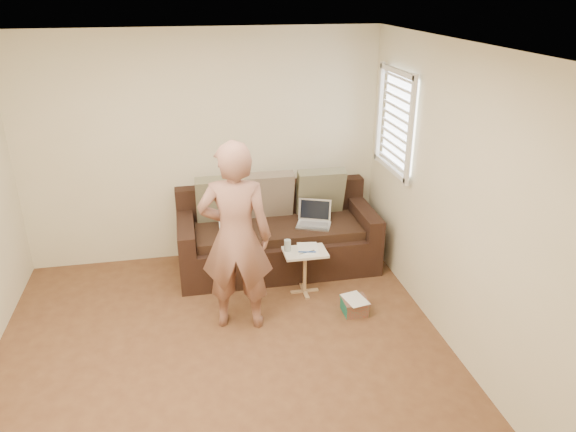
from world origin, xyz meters
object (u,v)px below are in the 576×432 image
object	(u,v)px
drinking_glass	(288,245)
laptop_white	(234,230)
striped_box	(355,306)
laptop_silver	(314,226)
person	(236,237)
sofa	(277,232)
side_table	(305,272)

from	to	relation	value
drinking_glass	laptop_white	bearing A→B (deg)	133.58
drinking_glass	striped_box	xyz separation A→B (m)	(0.57, -0.52, -0.47)
laptop_silver	person	world-z (taller)	person
sofa	striped_box	world-z (taller)	sofa
laptop_silver	drinking_glass	world-z (taller)	laptop_silver
side_table	laptop_white	bearing A→B (deg)	139.93
sofa	striped_box	distance (m)	1.29
sofa	striped_box	xyz separation A→B (m)	(0.57, -1.10, -0.35)
sofa	side_table	bearing A→B (deg)	-74.37
laptop_silver	drinking_glass	xyz separation A→B (m)	(-0.39, -0.47, 0.02)
side_table	drinking_glass	world-z (taller)	drinking_glass
laptop_white	person	xyz separation A→B (m)	(-0.07, -0.99, 0.39)
drinking_glass	person	bearing A→B (deg)	-140.77
person	striped_box	size ratio (longest dim) A/B	7.36
laptop_silver	laptop_white	size ratio (longest dim) A/B	1.25
laptop_silver	striped_box	size ratio (longest dim) A/B	1.49
laptop_silver	laptop_white	world-z (taller)	laptop_silver
laptop_white	side_table	bearing A→B (deg)	-40.55
laptop_silver	side_table	bearing A→B (deg)	-90.84
striped_box	drinking_glass	bearing A→B (deg)	137.69
sofa	laptop_white	size ratio (longest dim) A/B	7.47
laptop_silver	drinking_glass	size ratio (longest dim) A/B	3.07
person	laptop_silver	bearing A→B (deg)	-124.95
side_table	striped_box	distance (m)	0.64
person	striped_box	distance (m)	1.41
laptop_white	striped_box	bearing A→B (deg)	-44.78
sofa	drinking_glass	xyz separation A→B (m)	(0.00, -0.58, 0.12)
sofa	striped_box	size ratio (longest dim) A/B	8.91
sofa	side_table	distance (m)	0.67
laptop_silver	laptop_white	distance (m)	0.89
laptop_silver	person	xyz separation A→B (m)	(-0.96, -0.93, 0.39)
laptop_silver	sofa	bearing A→B (deg)	-174.54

